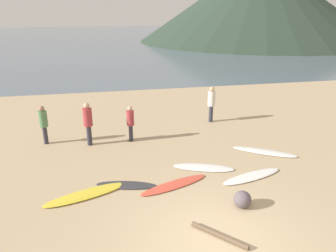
# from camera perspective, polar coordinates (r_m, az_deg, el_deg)

# --- Properties ---
(ground_plane) EXTENTS (120.00, 120.00, 0.20)m
(ground_plane) POSITION_cam_1_polar(r_m,az_deg,el_deg) (16.92, -3.21, 1.54)
(ground_plane) COLOR tan
(ground_plane) RESTS_ON ground
(ocean_water) EXTENTS (140.00, 100.00, 0.01)m
(ocean_water) POSITION_cam_1_polar(r_m,az_deg,el_deg) (72.03, -10.47, 15.51)
(ocean_water) COLOR slate
(ocean_water) RESTS_ON ground
(headland_hill) EXTENTS (42.77, 42.77, 14.27)m
(headland_hill) POSITION_cam_1_polar(r_m,az_deg,el_deg) (63.19, 16.02, 21.01)
(headland_hill) COLOR #28382B
(headland_hill) RESTS_ON ground
(surfboard_0) EXTENTS (2.63, 1.41, 0.08)m
(surfboard_0) POSITION_cam_1_polar(r_m,az_deg,el_deg) (10.09, -14.47, -11.80)
(surfboard_0) COLOR yellow
(surfboard_0) RESTS_ON ground
(surfboard_1) EXTENTS (2.00, 1.00, 0.06)m
(surfboard_1) POSITION_cam_1_polar(r_m,az_deg,el_deg) (10.34, -7.51, -10.50)
(surfboard_1) COLOR #333338
(surfboard_1) RESTS_ON ground
(surfboard_2) EXTENTS (2.44, 1.28, 0.06)m
(surfboard_2) POSITION_cam_1_polar(r_m,az_deg,el_deg) (10.28, 1.15, -10.52)
(surfboard_2) COLOR #D84C38
(surfboard_2) RESTS_ON ground
(surfboard_3) EXTENTS (2.24, 1.30, 0.06)m
(surfboard_3) POSITION_cam_1_polar(r_m,az_deg,el_deg) (11.38, 6.39, -7.45)
(surfboard_3) COLOR white
(surfboard_3) RESTS_ON ground
(surfboard_4) EXTENTS (2.41, 1.11, 0.07)m
(surfboard_4) POSITION_cam_1_polar(r_m,az_deg,el_deg) (11.11, 14.88, -8.74)
(surfboard_4) COLOR white
(surfboard_4) RESTS_ON ground
(surfboard_5) EXTENTS (2.36, 1.82, 0.08)m
(surfboard_5) POSITION_cam_1_polar(r_m,az_deg,el_deg) (13.05, 16.97, -4.46)
(surfboard_5) COLOR white
(surfboard_5) RESTS_ON ground
(person_0) EXTENTS (0.37, 0.37, 1.82)m
(person_0) POSITION_cam_1_polar(r_m,az_deg,el_deg) (13.24, -14.23, 0.97)
(person_0) COLOR #2D2D38
(person_0) RESTS_ON ground
(person_1) EXTENTS (0.33, 0.33, 1.64)m
(person_1) POSITION_cam_1_polar(r_m,az_deg,el_deg) (13.96, -21.51, 0.71)
(person_1) COLOR #2D2D38
(person_1) RESTS_ON ground
(person_2) EXTENTS (0.31, 0.31, 1.55)m
(person_2) POSITION_cam_1_polar(r_m,az_deg,el_deg) (13.39, -6.79, 0.96)
(person_2) COLOR #2D2D38
(person_2) RESTS_ON ground
(person_3) EXTENTS (0.36, 0.36, 1.80)m
(person_3) POSITION_cam_1_polar(r_m,az_deg,el_deg) (15.79, 7.83, 4.43)
(person_3) COLOR #2D2D38
(person_3) RESTS_ON ground
(driftwood_log) EXTENTS (1.12, 1.22, 0.13)m
(driftwood_log) POSITION_cam_1_polar(r_m,az_deg,el_deg) (8.33, 9.18, -18.83)
(driftwood_log) COLOR brown
(driftwood_log) RESTS_ON ground
(beach_rock_near) EXTENTS (0.50, 0.50, 0.50)m
(beach_rock_near) POSITION_cam_1_polar(r_m,az_deg,el_deg) (9.40, 13.26, -12.75)
(beach_rock_near) COLOR #574C51
(beach_rock_near) RESTS_ON ground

